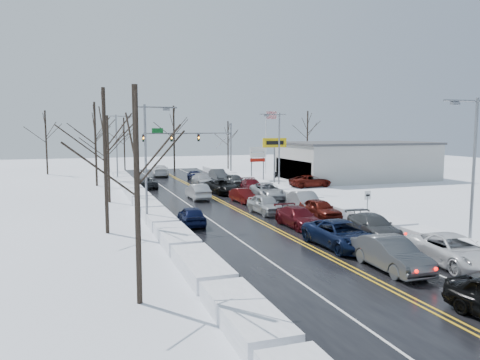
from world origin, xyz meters
name	(u,v)px	position (x,y,z in m)	size (l,w,h in m)	color
ground	(237,210)	(0.00, 0.00, 0.00)	(160.00, 160.00, 0.00)	white
road_surface	(230,206)	(0.00, 2.00, 0.01)	(14.00, 84.00, 0.01)	black
snow_bank_left	(148,211)	(-7.60, 2.00, 0.00)	(1.93, 72.00, 0.81)	white
snow_bank_right	(303,202)	(7.60, 2.00, 0.00)	(1.93, 72.00, 0.81)	white
traffic_signal_mast	(198,140)	(3.45, 27.99, 5.48)	(13.28, 0.39, 8.00)	slate
tires_plus_sign	(275,146)	(10.50, 15.99, 4.99)	(3.20, 0.34, 6.00)	slate
used_vehicles_sign	(258,156)	(10.50, 22.00, 3.32)	(2.20, 0.22, 4.65)	slate
speed_limit_sign	(368,200)	(8.20, -8.00, 1.63)	(0.55, 0.09, 2.35)	slate
flagpole	(267,137)	(15.17, 30.00, 5.93)	(1.87, 1.20, 10.00)	silver
dealership_building	(356,161)	(23.98, 18.00, 2.66)	(20.40, 12.40, 5.30)	#AFAEAA
streetlight_se	(471,162)	(8.30, -18.00, 5.31)	(3.20, 0.25, 9.00)	slate
streetlight_ne	(278,145)	(8.30, 10.00, 5.31)	(3.20, 0.25, 9.00)	slate
streetlight_sw	(148,154)	(-8.30, -4.00, 5.31)	(3.20, 0.25, 9.00)	slate
streetlight_nw	(118,143)	(-8.30, 24.00, 5.31)	(3.20, 0.25, 9.00)	slate
tree_left_a	(136,153)	(-11.00, -20.00, 6.29)	(3.60, 3.60, 9.00)	#2D231C
tree_left_b	(104,132)	(-11.50, -6.00, 6.99)	(4.00, 4.00, 10.00)	#2D231C
tree_left_c	(108,142)	(-10.50, 8.00, 5.94)	(3.40, 3.40, 8.50)	#2D231C
tree_left_d	(95,127)	(-11.20, 22.00, 7.33)	(4.20, 4.20, 10.50)	#2D231C
tree_left_e	(95,132)	(-10.80, 34.00, 6.64)	(3.80, 3.80, 9.50)	#2D231C
tree_far_a	(46,130)	(-18.00, 40.00, 6.99)	(4.00, 4.00, 10.00)	#2D231C
tree_far_b	(124,134)	(-6.00, 41.00, 6.29)	(3.60, 3.60, 9.00)	#2D231C
tree_far_c	(174,126)	(2.00, 39.00, 7.68)	(4.40, 4.40, 11.00)	#2D231C
tree_far_d	(228,136)	(12.00, 40.50, 5.94)	(3.40, 3.40, 8.50)	#2D231C
tree_far_e	(308,128)	(28.00, 41.00, 7.33)	(4.20, 4.20, 10.50)	#2D231C
queued_car_1	(391,270)	(1.79, -19.57, 0.00)	(1.78, 5.12, 1.69)	#47494C
queued_car_2	(341,248)	(1.76, -14.77, 0.00)	(2.71, 5.87, 1.63)	black
queued_car_3	(298,227)	(1.94, -8.53, 0.00)	(2.05, 5.04, 1.46)	#45090F
queued_car_4	(266,214)	(1.72, -2.67, 0.00)	(1.89, 4.69, 1.60)	#A8ABB0
queued_car_5	(243,202)	(1.89, 3.60, 0.00)	(1.42, 4.08, 1.34)	#470909
queued_car_6	(222,194)	(1.77, 10.28, 0.00)	(2.61, 5.66, 1.57)	black
queued_car_7	(203,185)	(1.61, 18.52, 0.00)	(2.00, 4.92, 1.43)	#ADB0B6
queued_car_8	(196,181)	(1.94, 23.61, 0.00)	(1.73, 4.29, 1.46)	black
queued_car_10	(453,265)	(5.43, -19.98, 0.00)	(2.68, 5.81, 1.62)	white
queued_car_11	(373,237)	(5.24, -13.06, 0.00)	(2.11, 5.19, 1.51)	#3A3C3F
queued_car_12	(320,218)	(5.13, -5.95, 0.00)	(1.80, 4.48, 1.53)	#4D100A
queued_car_13	(305,211)	(5.43, -2.67, 0.00)	(1.78, 5.11, 1.68)	gray
queued_car_14	(267,198)	(5.16, 5.33, 0.00)	(2.63, 5.69, 1.58)	#A6A8AE
queued_car_15	(252,192)	(5.28, 10.29, 0.00)	(2.07, 5.10, 1.48)	#4E0A10
queued_car_16	(235,186)	(5.23, 16.22, 0.00)	(1.77, 4.39, 1.49)	#3C3E41
queued_car_17	(218,180)	(5.12, 23.31, 0.00)	(1.64, 4.71, 1.55)	#434649
oncoming_car_0	(198,199)	(-1.79, 7.20, 0.00)	(1.66, 4.75, 1.57)	silver
oncoming_car_1	(147,188)	(-5.43, 18.10, 0.00)	(2.33, 5.06, 1.41)	#3F4144
oncoming_car_2	(161,176)	(-1.62, 31.49, 0.00)	(2.39, 5.87, 1.70)	white
oncoming_car_3	(192,225)	(-5.36, -5.31, 0.00)	(1.73, 4.29, 1.46)	black
parked_car_0	(310,187)	(13.84, 12.38, 0.00)	(2.44, 5.28, 1.47)	#51110A
parked_car_1	(324,184)	(17.02, 14.67, 0.00)	(2.00, 4.92, 1.43)	#3F4144
parked_car_2	(286,179)	(14.98, 22.17, 0.00)	(1.95, 4.86, 1.66)	black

